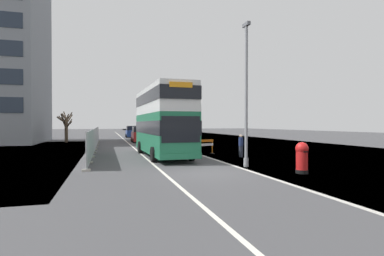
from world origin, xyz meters
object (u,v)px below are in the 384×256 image
Objects in this scene: red_pillar_postbox at (302,156)px; pedestrian_at_kerb at (241,146)px; lamppost_foreground at (246,99)px; roadworks_barrier at (206,145)px; car_oncoming_near at (139,135)px; double_decker_bus at (162,120)px; car_receding_far at (131,132)px; car_receding_mid at (139,133)px.

red_pillar_postbox is 0.93× the size of pedestrian_at_kerb.
lamppost_foreground is 5.29× the size of red_pillar_postbox.
lamppost_foreground is at bearing -90.87° from roadworks_barrier.
pedestrian_at_kerb is at bearing -57.08° from roadworks_barrier.
pedestrian_at_kerb is (1.93, 4.87, -3.07)m from lamppost_foreground.
lamppost_foreground reaches higher than car_oncoming_near.
car_oncoming_near is 21.41m from pedestrian_at_kerb.
lamppost_foreground reaches higher than roadworks_barrier.
roadworks_barrier is at bearing 122.92° from pedestrian_at_kerb.
red_pillar_postbox is (1.68, -2.87, -3.06)m from lamppost_foreground.
red_pillar_postbox is at bearing -91.90° from pedestrian_at_kerb.
red_pillar_postbox is at bearing -61.63° from double_decker_bus.
car_oncoming_near is at bearing 101.14° from roadworks_barrier.
double_decker_bus reaches higher than red_pillar_postbox.
lamppost_foreground is 4.52m from red_pillar_postbox.
roadworks_barrier is at bearing 89.13° from lamppost_foreground.
roadworks_barrier is at bearing -78.86° from car_oncoming_near.
lamppost_foreground is at bearing 120.29° from red_pillar_postbox.
lamppost_foreground is 4.93× the size of pedestrian_at_kerb.
red_pillar_postbox is at bearing -81.58° from roadworks_barrier.
double_decker_bus is 11.34m from red_pillar_postbox.
roadworks_barrier is 0.88× the size of pedestrian_at_kerb.
lamppost_foreground reaches higher than pedestrian_at_kerb.
pedestrian_at_kerb is at bearing -81.76° from car_receding_far.
car_receding_far is at bearing 96.46° from red_pillar_postbox.
car_oncoming_near is at bearing -95.40° from car_receding_mid.
pedestrian_at_kerb reaches higher than red_pillar_postbox.
double_decker_bus is 33.85m from car_receding_far.
roadworks_barrier is 0.34× the size of car_oncoming_near.
car_receding_far is at bearing 95.38° from car_receding_mid.
roadworks_barrier is at bearing 98.42° from red_pillar_postbox.
pedestrian_at_kerb is at bearing -20.56° from double_decker_bus.
car_oncoming_near is 8.38m from car_receding_mid.
double_decker_bus is 1.30× the size of lamppost_foreground.
red_pillar_postbox is 37.07m from car_receding_mid.
roadworks_barrier is 26.41m from car_receding_mid.
car_receding_far is (0.15, 15.16, -0.01)m from car_oncoming_near.
car_receding_mid is at bearing 87.85° from double_decker_bus.
double_decker_bus is 7.94m from lamppost_foreground.
roadworks_barrier is (3.75, 0.72, -2.01)m from double_decker_bus.
pedestrian_at_kerb is (1.82, -2.81, 0.11)m from roadworks_barrier.
car_receding_mid is (1.01, 26.98, -1.73)m from double_decker_bus.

